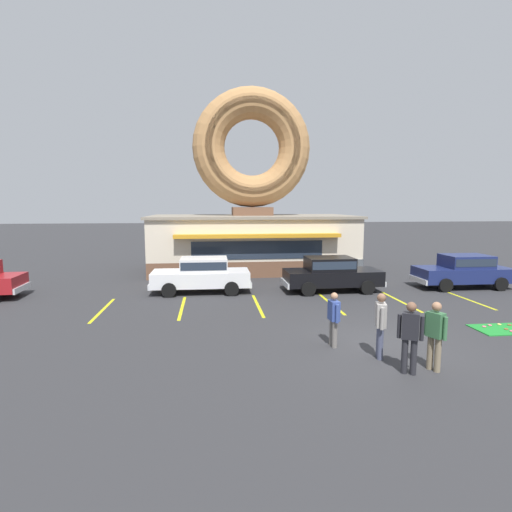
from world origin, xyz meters
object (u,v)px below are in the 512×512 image
object	(u,v)px
pedestrian_hooded_kid	(435,333)
trash_bin	(359,267)
pedestrian_blue_sweater_man	(381,322)
pedestrian_clipboard_woman	(410,334)
pedestrian_leather_jacket_man	(334,317)
car_white	(202,274)
car_black	(331,273)
car_navy	(464,270)

from	to	relation	value
pedestrian_hooded_kid	trash_bin	bearing A→B (deg)	76.84
pedestrian_blue_sweater_man	pedestrian_clipboard_woman	distance (m)	1.07
pedestrian_leather_jacket_man	pedestrian_clipboard_woman	bearing A→B (deg)	-59.04
car_white	trash_bin	size ratio (longest dim) A/B	4.69
car_black	trash_bin	size ratio (longest dim) A/B	4.69
car_black	car_navy	bearing A→B (deg)	0.36
car_navy	car_black	distance (m)	6.63
car_white	pedestrian_hooded_kid	xyz separation A→B (m)	(5.74, -9.48, 0.08)
car_white	trash_bin	distance (m)	9.32
car_navy	trash_bin	size ratio (longest dim) A/B	4.71
pedestrian_blue_sweater_man	pedestrian_leather_jacket_man	xyz separation A→B (m)	(-0.94, 0.99, -0.11)
car_white	pedestrian_blue_sweater_man	xyz separation A→B (m)	(4.76, -8.57, 0.09)
car_black	pedestrian_leather_jacket_man	xyz separation A→B (m)	(-2.14, -7.13, -0.01)
pedestrian_leather_jacket_man	trash_bin	size ratio (longest dim) A/B	1.60
pedestrian_hooded_kid	pedestrian_leather_jacket_man	xyz separation A→B (m)	(-1.91, 1.90, -0.09)
car_navy	pedestrian_blue_sweater_man	world-z (taller)	pedestrian_blue_sweater_man
car_navy	car_white	bearing A→B (deg)	178.15
car_white	pedestrian_blue_sweater_man	world-z (taller)	pedestrian_blue_sweater_man
pedestrian_hooded_kid	pedestrian_clipboard_woman	bearing A→B (deg)	-170.05
pedestrian_blue_sweater_man	pedestrian_leather_jacket_man	size ratio (longest dim) A/B	1.11
car_white	car_black	bearing A→B (deg)	-4.30
pedestrian_blue_sweater_man	pedestrian_clipboard_woman	size ratio (longest dim) A/B	0.99
car_navy	pedestrian_clipboard_woman	world-z (taller)	pedestrian_clipboard_woman
pedestrian_blue_sweater_man	trash_bin	world-z (taller)	pedestrian_blue_sweater_man
pedestrian_leather_jacket_man	pedestrian_blue_sweater_man	bearing A→B (deg)	-46.54
car_white	pedestrian_blue_sweater_man	bearing A→B (deg)	-60.93
pedestrian_blue_sweater_man	pedestrian_clipboard_woman	xyz separation A→B (m)	(0.27, -1.03, 0.01)
pedestrian_blue_sweater_man	car_black	bearing A→B (deg)	81.59
pedestrian_blue_sweater_man	pedestrian_hooded_kid	xyz separation A→B (m)	(0.97, -0.91, -0.02)
car_navy	car_black	world-z (taller)	same
car_white	car_black	world-z (taller)	same
car_black	car_white	bearing A→B (deg)	175.70
pedestrian_clipboard_woman	pedestrian_hooded_kid	bearing A→B (deg)	9.95
car_navy	pedestrian_hooded_kid	size ratio (longest dim) A/B	2.69
car_white	pedestrian_clipboard_woman	size ratio (longest dim) A/B	2.61
pedestrian_hooded_kid	pedestrian_clipboard_woman	xyz separation A→B (m)	(-0.70, -0.12, 0.03)
car_black	pedestrian_hooded_kid	distance (m)	9.03
pedestrian_blue_sweater_man	trash_bin	size ratio (longest dim) A/B	1.78
pedestrian_clipboard_woman	car_navy	bearing A→B (deg)	50.59
car_black	pedestrian_clipboard_woman	size ratio (longest dim) A/B	2.61
pedestrian_clipboard_woman	trash_bin	distance (m)	13.39
car_navy	pedestrian_hooded_kid	xyz separation A→B (m)	(-6.85, -9.07, 0.08)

